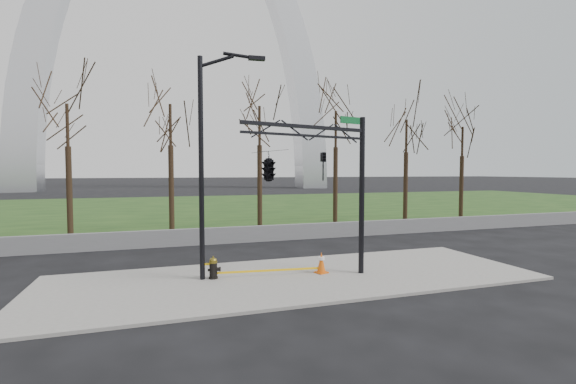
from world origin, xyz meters
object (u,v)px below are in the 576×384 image
object	(u,v)px
street_light	(208,151)
traffic_signal_mast	(289,166)
traffic_cone	(321,263)
fire_hydrant	(214,268)

from	to	relation	value
street_light	traffic_signal_mast	xyz separation A→B (m)	(2.48, -1.70, -0.55)
traffic_cone	street_light	bearing A→B (deg)	173.10
fire_hydrant	traffic_cone	world-z (taller)	fire_hydrant
fire_hydrant	traffic_signal_mast	xyz separation A→B (m)	(2.31, -1.68, 3.67)
traffic_cone	fire_hydrant	bearing A→B (deg)	173.14
street_light	traffic_signal_mast	bearing A→B (deg)	-29.35
street_light	traffic_signal_mast	distance (m)	3.06
traffic_signal_mast	traffic_cone	bearing A→B (deg)	21.87
street_light	traffic_signal_mast	world-z (taller)	street_light
traffic_cone	street_light	size ratio (longest dim) A/B	0.10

